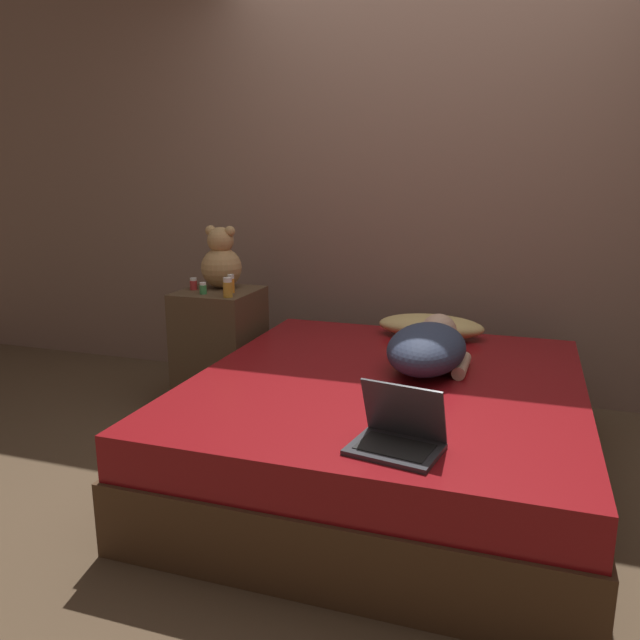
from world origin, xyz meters
TOP-DOWN VIEW (x-y plane):
  - ground_plane at (0.00, 0.00)m, footprint 12.00×12.00m
  - wall_back at (0.00, 1.22)m, footprint 8.00×0.06m
  - bed at (0.00, 0.00)m, footprint 1.68×1.87m
  - nightstand at (-1.11, 0.57)m, footprint 0.42×0.45m
  - pillow at (0.07, 0.75)m, footprint 0.57×0.29m
  - person_lying at (0.15, 0.21)m, footprint 0.36×0.76m
  - laptop at (0.19, -0.69)m, footprint 0.32×0.26m
  - teddy_bear at (-1.13, 0.65)m, footprint 0.23×0.23m
  - bottle_green at (-1.14, 0.45)m, footprint 0.04×0.04m
  - bottle_orange at (-1.01, 0.53)m, footprint 0.04×0.04m
  - bottle_amber at (-0.97, 0.41)m, footprint 0.05×0.05m
  - bottle_red at (-1.26, 0.54)m, footprint 0.04×0.04m

SIDE VIEW (x-z plane):
  - ground_plane at x=0.00m, z-range 0.00..0.00m
  - bed at x=0.00m, z-range 0.00..0.46m
  - nightstand at x=-1.11m, z-range 0.00..0.69m
  - laptop at x=0.19m, z-range 0.40..0.62m
  - pillow at x=0.07m, z-range 0.46..0.59m
  - person_lying at x=0.15m, z-range 0.46..0.67m
  - bottle_green at x=-1.14m, z-range 0.68..0.75m
  - bottle_red at x=-1.26m, z-range 0.68..0.75m
  - bottle_orange at x=-1.01m, z-range 0.68..0.79m
  - bottle_amber at x=-0.97m, z-range 0.68..0.79m
  - teddy_bear at x=-1.13m, z-range 0.66..1.02m
  - wall_back at x=0.00m, z-range 0.00..2.60m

